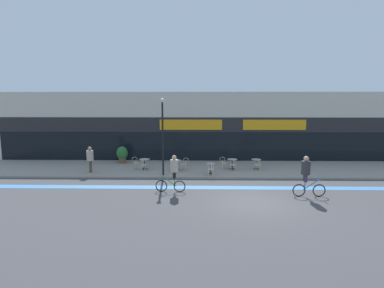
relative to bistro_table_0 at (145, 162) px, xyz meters
The scene contains 22 objects.
ground_plane 9.55m from the bistro_table_0, 45.12° to the right, with size 120.00×120.00×0.00m, color #424244.
sidewalk_slab 6.77m from the bistro_table_0, ahead, with size 40.00×5.50×0.12m, color gray.
storefront_facade 8.79m from the bistro_table_0, 37.80° to the left, with size 40.00×4.06×5.79m.
bike_lane_stripe 7.96m from the bistro_table_0, 32.11° to the right, with size 36.00×0.70×0.01m, color #3D7AB7.
bistro_table_0 is the anchor object (origin of this frame).
bistro_table_1 2.32m from the bistro_table_0, ahead, with size 0.76×0.76×0.71m.
bistro_table_2 4.91m from the bistro_table_0, 15.02° to the right, with size 0.61×0.61×0.72m.
bistro_table_3 6.40m from the bistro_table_0, ahead, with size 0.73×0.73×0.73m.
bistro_table_4 8.17m from the bistro_table_0, ahead, with size 0.70×0.70×0.71m.
cafe_chair_0_near 0.63m from the bistro_table_0, 89.92° to the right, with size 0.40×0.58×0.90m.
cafe_chair_0_side 0.63m from the bistro_table_0, behind, with size 0.59×0.43×0.90m.
cafe_chair_1_near 2.46m from the bistro_table_0, 20.72° to the right, with size 0.45×0.60×0.90m.
cafe_chair_1_side 2.95m from the bistro_table_0, ahead, with size 0.59×0.43×0.90m.
cafe_chair_2_near 5.12m from the bistro_table_0, 21.78° to the right, with size 0.43×0.59×0.90m.
cafe_chair_3_near 6.40m from the bistro_table_0, ahead, with size 0.45×0.60×0.90m.
cafe_chair_3_side 5.77m from the bistro_table_0, ahead, with size 0.59×0.42×0.90m.
cafe_chair_4_near 8.18m from the bistro_table_0, ahead, with size 0.44×0.59×0.90m.
planter_pot 3.09m from the bistro_table_0, 135.02° to the left, with size 0.89×0.89×1.34m.
lamp_post 3.38m from the bistro_table_0, 48.65° to the right, with size 0.26×0.26×5.10m.
cyclist_0 5.74m from the bistro_table_0, 63.75° to the right, with size 1.69×0.52×2.10m.
cyclist_1 11.25m from the bistro_table_0, 31.05° to the right, with size 1.74×0.48×2.20m.
pedestrian_near_end 3.79m from the bistro_table_0, 164.22° to the right, with size 0.56×0.56×1.80m.
Camera 1 is at (-2.84, -14.55, 5.06)m, focal length 28.00 mm.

